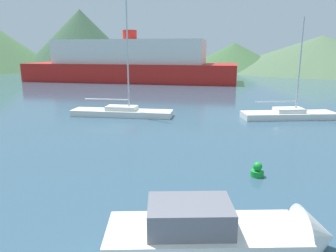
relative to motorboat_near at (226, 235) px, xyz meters
The scene contains 8 objects.
motorboat_near is the anchor object (origin of this frame).
sailboat_inner 20.00m from the motorboat_near, 107.20° to the left, with size 8.84×3.09×10.15m.
sailboat_middle 20.03m from the motorboat_near, 66.27° to the left, with size 7.80×2.74×8.06m.
ferry_distant 51.01m from the motorboat_near, 100.21° to the left, with size 38.06×16.43×8.76m.
buoy_marker 6.00m from the motorboat_near, 67.67° to the left, with size 0.59×0.59×0.68m.
hill_central 91.29m from the motorboat_near, 107.61° to the left, with size 32.79×32.79×16.34m.
hill_east 82.29m from the motorboat_near, 79.64° to the left, with size 28.86×28.86×7.17m.
hill_far_east 86.42m from the motorboat_near, 64.90° to the left, with size 53.37×53.37×8.97m.
Camera 1 is at (0.78, -4.70, 5.62)m, focal length 35.00 mm.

